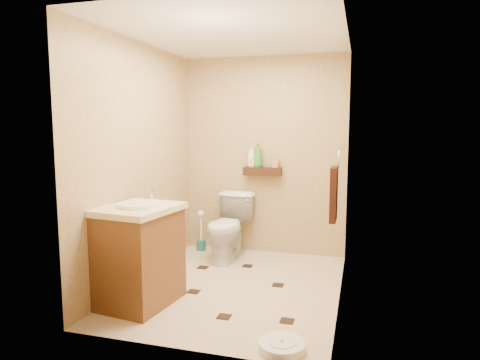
% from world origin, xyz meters
% --- Properties ---
extents(ground, '(2.50, 2.50, 0.00)m').
position_xyz_m(ground, '(0.00, 0.00, 0.00)').
color(ground, beige).
rests_on(ground, ground).
extents(wall_back, '(2.00, 0.04, 2.40)m').
position_xyz_m(wall_back, '(0.00, 1.25, 1.20)').
color(wall_back, tan).
rests_on(wall_back, ground).
extents(wall_front, '(2.00, 0.04, 2.40)m').
position_xyz_m(wall_front, '(0.00, -1.25, 1.20)').
color(wall_front, tan).
rests_on(wall_front, ground).
extents(wall_left, '(0.04, 2.50, 2.40)m').
position_xyz_m(wall_left, '(-1.00, 0.00, 1.20)').
color(wall_left, tan).
rests_on(wall_left, ground).
extents(wall_right, '(0.04, 2.50, 2.40)m').
position_xyz_m(wall_right, '(1.00, 0.00, 1.20)').
color(wall_right, tan).
rests_on(wall_right, ground).
extents(ceiling, '(2.00, 2.50, 0.02)m').
position_xyz_m(ceiling, '(0.00, 0.00, 2.40)').
color(ceiling, white).
rests_on(ceiling, wall_back).
extents(wall_shelf, '(0.46, 0.14, 0.10)m').
position_xyz_m(wall_shelf, '(0.00, 1.17, 1.02)').
color(wall_shelf, '#3B2010').
rests_on(wall_shelf, wall_back).
extents(floor_accents, '(1.23, 1.41, 0.01)m').
position_xyz_m(floor_accents, '(0.04, -0.06, 0.00)').
color(floor_accents, black).
rests_on(floor_accents, ground).
extents(toilet, '(0.49, 0.79, 0.77)m').
position_xyz_m(toilet, '(-0.33, 0.83, 0.38)').
color(toilet, white).
rests_on(toilet, ground).
extents(vanity, '(0.68, 0.79, 1.01)m').
position_xyz_m(vanity, '(-0.70, -0.61, 0.45)').
color(vanity, brown).
rests_on(vanity, ground).
extents(bathroom_scale, '(0.43, 0.43, 0.07)m').
position_xyz_m(bathroom_scale, '(0.66, -1.07, 0.03)').
color(bathroom_scale, white).
rests_on(bathroom_scale, ground).
extents(toilet_brush, '(0.12, 0.12, 0.51)m').
position_xyz_m(toilet_brush, '(-0.77, 1.07, 0.18)').
color(toilet_brush, '#196658').
rests_on(toilet_brush, ground).
extents(towel_ring, '(0.12, 0.30, 0.76)m').
position_xyz_m(towel_ring, '(0.91, 0.25, 0.95)').
color(towel_ring, silver).
rests_on(towel_ring, wall_right).
extents(toilet_paper, '(0.12, 0.11, 0.12)m').
position_xyz_m(toilet_paper, '(-0.94, 0.65, 0.60)').
color(toilet_paper, white).
rests_on(toilet_paper, wall_left).
extents(bottle_a, '(0.14, 0.14, 0.26)m').
position_xyz_m(bottle_a, '(-0.14, 1.17, 1.20)').
color(bottle_a, white).
rests_on(bottle_a, wall_shelf).
extents(bottle_b, '(0.11, 0.11, 0.18)m').
position_xyz_m(bottle_b, '(-0.13, 1.17, 1.16)').
color(bottle_b, gold).
rests_on(bottle_b, wall_shelf).
extents(bottle_c, '(0.11, 0.11, 0.14)m').
position_xyz_m(bottle_c, '(-0.06, 1.17, 1.14)').
color(bottle_c, '#BB3B16').
rests_on(bottle_c, wall_shelf).
extents(bottle_d, '(0.15, 0.15, 0.29)m').
position_xyz_m(bottle_d, '(-0.06, 1.17, 1.21)').
color(bottle_d, green).
rests_on(bottle_d, wall_shelf).
extents(bottle_e, '(0.07, 0.07, 0.15)m').
position_xyz_m(bottle_e, '(0.16, 1.17, 1.15)').
color(bottle_e, '#E9774D').
rests_on(bottle_e, wall_shelf).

